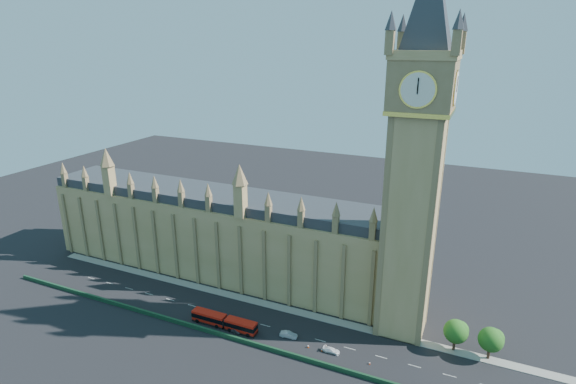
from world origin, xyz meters
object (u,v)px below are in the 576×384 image
at_px(red_bus, 224,321).
at_px(car_white, 331,350).
at_px(car_grey, 235,330).
at_px(car_silver, 289,335).

bearing_deg(red_bus, car_white, 2.92).
relative_size(red_bus, car_grey, 4.99).
height_order(car_grey, car_white, car_grey).
distance_m(car_grey, car_white, 26.28).
xyz_separation_m(car_grey, car_white, (26.15, 2.57, -0.04)).
relative_size(car_silver, car_white, 1.08).
distance_m(car_silver, car_white, 12.29).
bearing_deg(car_silver, red_bus, 93.84).
distance_m(red_bus, car_white, 30.14).
xyz_separation_m(car_grey, car_silver, (13.93, 3.86, 0.10)).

